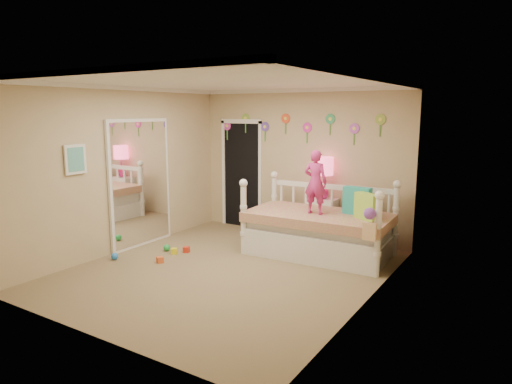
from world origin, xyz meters
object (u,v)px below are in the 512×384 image
Objects in this scene: daybed at (319,217)px; child at (315,182)px; nightstand at (322,220)px; table_lamp at (324,171)px.

child is (-0.03, -0.10, 0.56)m from daybed.
nightstand is at bearing 106.60° from daybed.
daybed is 2.27× the size of child.
daybed is at bearing -107.62° from child.
child is at bearing -74.81° from table_lamp.
table_lamp is (0.00, 0.00, 0.85)m from nightstand.
nightstand is 0.85m from table_lamp.
daybed is at bearing -70.63° from nightstand.
table_lamp is at bearing -77.34° from child.
daybed reaches higher than nightstand.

